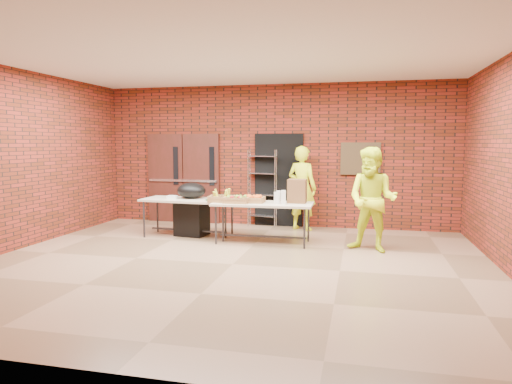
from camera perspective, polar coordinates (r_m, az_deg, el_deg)
room at (r=6.98m, az=-3.00°, el=3.78°), size 8.08×7.08×3.28m
double_doors at (r=10.98m, az=-9.04°, el=1.71°), size 1.78×0.12×2.10m
dark_doorway at (r=10.36m, az=2.86°, el=1.50°), size 1.10×0.06×2.10m
bronze_plaque at (r=10.16m, az=12.92°, el=4.09°), size 0.85×0.04×0.70m
wire_rack at (r=10.31m, az=0.79°, el=0.47°), size 0.67×0.34×1.74m
table_left at (r=9.30m, az=-8.47°, el=-1.25°), size 1.91×0.91×0.77m
table_right at (r=8.59m, az=0.86°, el=-1.78°), size 1.88×0.82×0.77m
basket_bananas at (r=8.75m, az=-4.25°, el=-0.80°), size 0.47×0.37×0.15m
basket_oranges at (r=8.62m, az=-0.45°, el=-0.93°), size 0.44×0.34×0.14m
basket_apples at (r=8.56m, az=-2.44°, el=-0.95°), size 0.46×0.36×0.14m
muffin_tray at (r=9.01m, az=-5.01°, el=-0.74°), size 0.42×0.42×0.10m
napkin_box at (r=9.36m, az=-10.41°, el=-0.64°), size 0.20×0.13×0.07m
coffee_dispenser at (r=8.59m, az=5.18°, el=0.12°), size 0.34×0.30×0.45m
cup_stack_front at (r=8.43m, az=2.82°, el=-0.66°), size 0.08×0.08×0.24m
cup_stack_mid at (r=8.32m, az=3.45°, el=-0.69°), size 0.09×0.09×0.26m
cup_stack_back at (r=8.50m, az=2.50°, el=-0.71°), size 0.07×0.07×0.21m
covered_grill at (r=9.42m, az=-8.04°, el=-2.12°), size 0.66×0.57×1.09m
volunteer_woman at (r=9.93m, az=5.77°, el=0.49°), size 0.78×0.65×1.83m
volunteer_man at (r=8.15m, az=14.35°, el=-0.94°), size 1.07×0.96×1.82m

